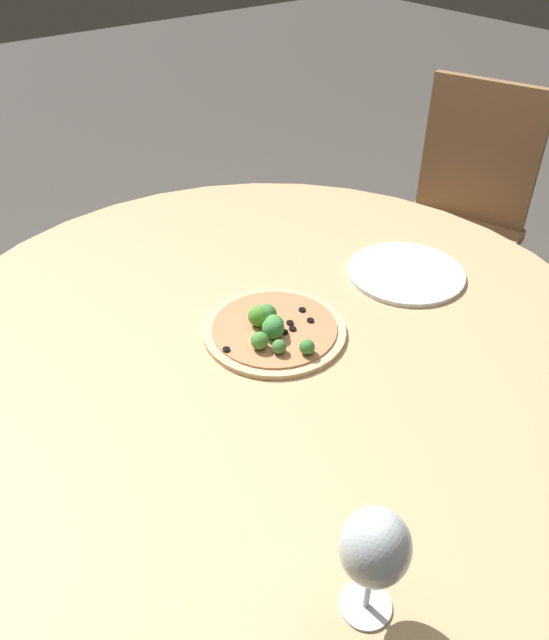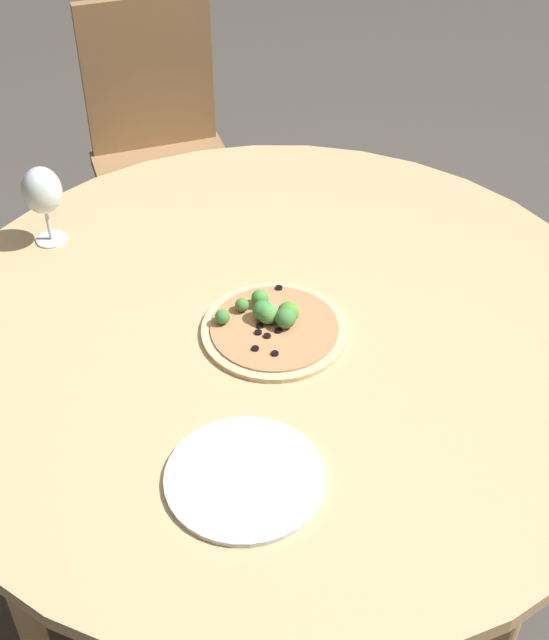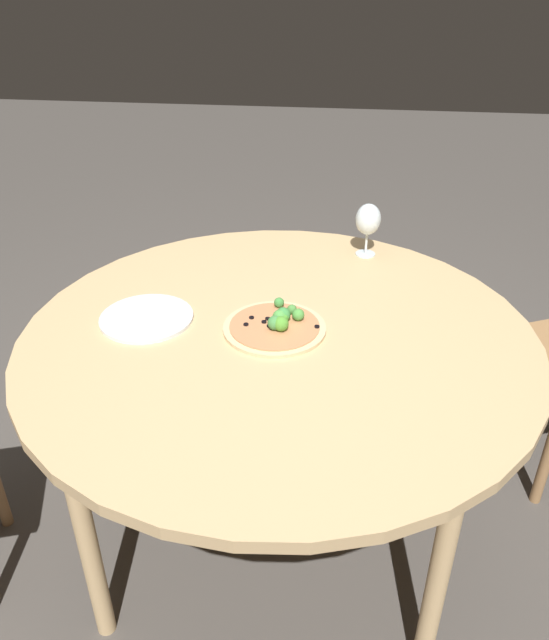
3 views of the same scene
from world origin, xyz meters
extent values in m
plane|color=#4C4742|center=(0.00, 0.00, 0.00)|extent=(12.00, 12.00, 0.00)
cylinder|color=tan|center=(0.00, 0.00, 0.72)|extent=(1.37, 1.37, 0.03)
cylinder|color=tan|center=(0.42, -0.42, 0.35)|extent=(0.05, 0.05, 0.70)
cylinder|color=tan|center=(-0.42, 0.42, 0.35)|extent=(0.05, 0.05, 0.70)
cylinder|color=tan|center=(0.42, 0.42, 0.35)|extent=(0.05, 0.05, 0.70)
cube|color=#997047|center=(0.94, 0.42, 0.45)|extent=(0.53, 0.53, 0.04)
cube|color=#997047|center=(1.11, 0.50, 0.69)|extent=(0.18, 0.36, 0.46)
cylinder|color=#997047|center=(0.72, 0.51, 0.21)|extent=(0.04, 0.04, 0.43)
cylinder|color=#997047|center=(0.86, 0.20, 0.21)|extent=(0.04, 0.04, 0.43)
cylinder|color=#997047|center=(1.03, 0.65, 0.21)|extent=(0.04, 0.04, 0.43)
cylinder|color=#997047|center=(1.17, 0.34, 0.21)|extent=(0.04, 0.04, 0.43)
cylinder|color=#DBBC89|center=(-0.01, 0.01, 0.74)|extent=(0.28, 0.28, 0.01)
cylinder|color=tan|center=(-0.01, 0.01, 0.75)|extent=(0.24, 0.24, 0.00)
sphere|color=#4F9731|center=(0.01, -0.02, 0.77)|extent=(0.04, 0.04, 0.04)
sphere|color=#438642|center=(-0.01, -0.01, 0.77)|extent=(0.04, 0.04, 0.04)
sphere|color=#48873C|center=(0.03, 0.07, 0.76)|extent=(0.03, 0.03, 0.03)
sphere|color=#4C933D|center=(0.05, 0.04, 0.76)|extent=(0.03, 0.03, 0.03)
sphere|color=#4F9A43|center=(0.00, 0.02, 0.77)|extent=(0.04, 0.04, 0.04)
sphere|color=#4A9A32|center=(0.01, 0.02, 0.76)|extent=(0.03, 0.03, 0.03)
sphere|color=#418A3D|center=(-0.01, 0.11, 0.76)|extent=(0.03, 0.03, 0.03)
sphere|color=#3D8A40|center=(0.01, 0.03, 0.77)|extent=(0.04, 0.04, 0.04)
cylinder|color=black|center=(-0.04, 0.02, 0.75)|extent=(0.01, 0.01, 0.00)
cylinder|color=black|center=(0.10, 0.01, 0.75)|extent=(0.01, 0.01, 0.00)
cylinder|color=black|center=(-0.09, 0.00, 0.75)|extent=(0.01, 0.01, 0.00)
cylinder|color=black|center=(-0.08, 0.04, 0.75)|extent=(0.01, 0.01, 0.00)
cylinder|color=black|center=(-0.02, 0.00, 0.75)|extent=(0.01, 0.01, 0.00)
cylinder|color=black|center=(-0.03, 0.04, 0.75)|extent=(0.01, 0.01, 0.00)
cylinder|color=black|center=(-0.02, 0.04, 0.75)|extent=(0.01, 0.01, 0.00)
cylinder|color=silver|center=(0.23, 0.51, 0.74)|extent=(0.07, 0.07, 0.00)
cylinder|color=silver|center=(0.23, 0.51, 0.77)|extent=(0.01, 0.01, 0.07)
ellipsoid|color=silver|center=(0.23, 0.51, 0.86)|extent=(0.08, 0.08, 0.10)
cylinder|color=silver|center=(-0.37, 0.02, 0.74)|extent=(0.26, 0.26, 0.01)
camera|label=1|loc=(0.56, 0.76, 1.47)|focal=35.00mm
camera|label=2|loc=(-1.25, -0.12, 1.85)|focal=50.00mm
camera|label=3|loc=(0.16, -1.39, 1.62)|focal=35.00mm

